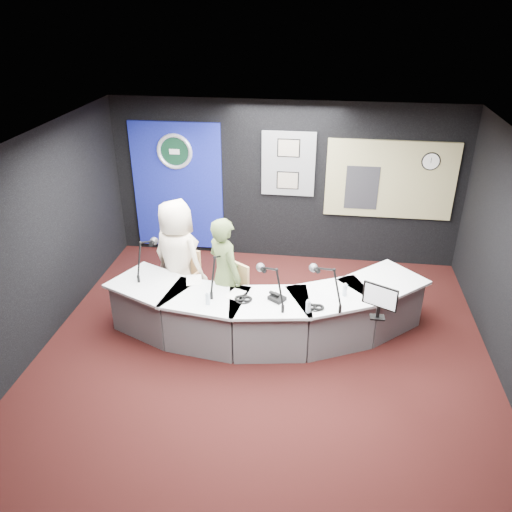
# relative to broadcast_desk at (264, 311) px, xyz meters

# --- Properties ---
(ground) EXTENTS (6.00, 6.00, 0.00)m
(ground) POSITION_rel_broadcast_desk_xyz_m (0.05, -0.55, -0.38)
(ground) COLOR black
(ground) RESTS_ON ground
(ceiling) EXTENTS (6.00, 6.00, 0.02)m
(ceiling) POSITION_rel_broadcast_desk_xyz_m (0.05, -0.55, 2.42)
(ceiling) COLOR silver
(ceiling) RESTS_ON ground
(wall_back) EXTENTS (6.00, 0.02, 2.80)m
(wall_back) POSITION_rel_broadcast_desk_xyz_m (0.05, 2.45, 1.02)
(wall_back) COLOR black
(wall_back) RESTS_ON ground
(wall_front) EXTENTS (6.00, 0.02, 2.80)m
(wall_front) POSITION_rel_broadcast_desk_xyz_m (0.05, -3.55, 1.02)
(wall_front) COLOR black
(wall_front) RESTS_ON ground
(wall_left) EXTENTS (0.02, 6.00, 2.80)m
(wall_left) POSITION_rel_broadcast_desk_xyz_m (-2.95, -0.55, 1.02)
(wall_left) COLOR black
(wall_left) RESTS_ON ground
(broadcast_desk) EXTENTS (4.50, 1.90, 0.75)m
(broadcast_desk) POSITION_rel_broadcast_desk_xyz_m (0.00, 0.00, 0.00)
(broadcast_desk) COLOR silver
(broadcast_desk) RESTS_ON ground
(backdrop_panel) EXTENTS (1.60, 0.05, 2.30)m
(backdrop_panel) POSITION_rel_broadcast_desk_xyz_m (-1.85, 2.42, 0.88)
(backdrop_panel) COLOR navy
(backdrop_panel) RESTS_ON wall_back
(agency_seal) EXTENTS (0.63, 0.07, 0.63)m
(agency_seal) POSITION_rel_broadcast_desk_xyz_m (-1.85, 2.38, 1.52)
(agency_seal) COLOR silver
(agency_seal) RESTS_ON backdrop_panel
(seal_center) EXTENTS (0.48, 0.01, 0.48)m
(seal_center) POSITION_rel_broadcast_desk_xyz_m (-1.85, 2.38, 1.52)
(seal_center) COLOR black
(seal_center) RESTS_ON backdrop_panel
(pinboard) EXTENTS (0.90, 0.04, 1.10)m
(pinboard) POSITION_rel_broadcast_desk_xyz_m (0.10, 2.42, 1.38)
(pinboard) COLOR slate
(pinboard) RESTS_ON wall_back
(framed_photo_upper) EXTENTS (0.34, 0.02, 0.27)m
(framed_photo_upper) POSITION_rel_broadcast_desk_xyz_m (0.10, 2.39, 1.65)
(framed_photo_upper) COLOR gray
(framed_photo_upper) RESTS_ON pinboard
(framed_photo_lower) EXTENTS (0.34, 0.02, 0.27)m
(framed_photo_lower) POSITION_rel_broadcast_desk_xyz_m (0.10, 2.39, 1.09)
(framed_photo_lower) COLOR gray
(framed_photo_lower) RESTS_ON pinboard
(booth_window_frame) EXTENTS (2.12, 0.06, 1.32)m
(booth_window_frame) POSITION_rel_broadcast_desk_xyz_m (1.80, 2.42, 1.18)
(booth_window_frame) COLOR #9C9361
(booth_window_frame) RESTS_ON wall_back
(booth_glow) EXTENTS (2.00, 0.02, 1.20)m
(booth_glow) POSITION_rel_broadcast_desk_xyz_m (1.80, 2.41, 1.18)
(booth_glow) COLOR #D2B784
(booth_glow) RESTS_ON booth_window_frame
(equipment_rack) EXTENTS (0.55, 0.02, 0.75)m
(equipment_rack) POSITION_rel_broadcast_desk_xyz_m (1.35, 2.39, 1.03)
(equipment_rack) COLOR black
(equipment_rack) RESTS_ON booth_window_frame
(wall_clock) EXTENTS (0.28, 0.01, 0.28)m
(wall_clock) POSITION_rel_broadcast_desk_xyz_m (2.40, 2.39, 1.52)
(wall_clock) COLOR white
(wall_clock) RESTS_ON booth_window_frame
(armchair_left) EXTENTS (0.66, 0.66, 0.93)m
(armchair_left) POSITION_rel_broadcast_desk_xyz_m (-1.32, 0.42, 0.09)
(armchair_left) COLOR tan
(armchair_left) RESTS_ON ground
(armchair_right) EXTENTS (0.70, 0.70, 0.90)m
(armchair_right) POSITION_rel_broadcast_desk_xyz_m (-0.57, 0.12, 0.07)
(armchair_right) COLOR tan
(armchair_right) RESTS_ON ground
(draped_jacket) EXTENTS (0.51, 0.25, 0.70)m
(draped_jacket) POSITION_rel_broadcast_desk_xyz_m (-1.42, 0.65, 0.24)
(draped_jacket) COLOR slate
(draped_jacket) RESTS_ON armchair_left
(person_man) EXTENTS (1.03, 0.88, 1.78)m
(person_man) POSITION_rel_broadcast_desk_xyz_m (-1.32, 0.42, 0.52)
(person_man) COLOR beige
(person_man) RESTS_ON ground
(person_woman) EXTENTS (0.73, 0.72, 1.70)m
(person_woman) POSITION_rel_broadcast_desk_xyz_m (-0.57, 0.12, 0.47)
(person_woman) COLOR #506233
(person_woman) RESTS_ON ground
(computer_monitor) EXTENTS (0.43, 0.24, 0.32)m
(computer_monitor) POSITION_rel_broadcast_desk_xyz_m (1.47, -0.53, 0.70)
(computer_monitor) COLOR black
(computer_monitor) RESTS_ON broadcast_desk
(desk_phone) EXTENTS (0.26, 0.25, 0.05)m
(desk_phone) POSITION_rel_broadcast_desk_xyz_m (0.20, -0.28, 0.40)
(desk_phone) COLOR black
(desk_phone) RESTS_ON broadcast_desk
(headphones_near) EXTENTS (0.20, 0.20, 0.03)m
(headphones_near) POSITION_rel_broadcast_desk_xyz_m (0.70, -0.41, 0.39)
(headphones_near) COLOR black
(headphones_near) RESTS_ON broadcast_desk
(headphones_far) EXTENTS (0.24, 0.24, 0.04)m
(headphones_far) POSITION_rel_broadcast_desk_xyz_m (-0.23, -0.34, 0.39)
(headphones_far) COLOR black
(headphones_far) RESTS_ON broadcast_desk
(paper_stack) EXTENTS (0.28, 0.34, 0.00)m
(paper_stack) POSITION_rel_broadcast_desk_xyz_m (-1.00, 0.08, 0.38)
(paper_stack) COLOR white
(paper_stack) RESTS_ON broadcast_desk
(notepad) EXTENTS (0.27, 0.32, 0.00)m
(notepad) POSITION_rel_broadcast_desk_xyz_m (-0.36, -0.22, 0.38)
(notepad) COLOR white
(notepad) RESTS_ON broadcast_desk
(boom_mic_a) EXTENTS (0.17, 0.74, 0.60)m
(boom_mic_a) POSITION_rel_broadcast_desk_xyz_m (-1.72, 0.23, 0.68)
(boom_mic_a) COLOR black
(boom_mic_a) RESTS_ON broadcast_desk
(boom_mic_b) EXTENTS (0.20, 0.73, 0.60)m
(boom_mic_b) POSITION_rel_broadcast_desk_xyz_m (-0.61, -0.06, 0.68)
(boom_mic_b) COLOR black
(boom_mic_b) RESTS_ON broadcast_desk
(boom_mic_c) EXTENTS (0.47, 0.63, 0.60)m
(boom_mic_c) POSITION_rel_broadcast_desk_xyz_m (0.12, -0.30, 0.68)
(boom_mic_c) COLOR black
(boom_mic_c) RESTS_ON broadcast_desk
(boom_mic_d) EXTENTS (0.49, 0.62, 0.60)m
(boom_mic_d) POSITION_rel_broadcast_desk_xyz_m (0.83, -0.21, 0.68)
(boom_mic_d) COLOR black
(boom_mic_d) RESTS_ON broadcast_desk
(water_bottles) EXTENTS (1.80, 0.52, 0.18)m
(water_bottles) POSITION_rel_broadcast_desk_xyz_m (0.20, -0.28, 0.46)
(water_bottles) COLOR silver
(water_bottles) RESTS_ON broadcast_desk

